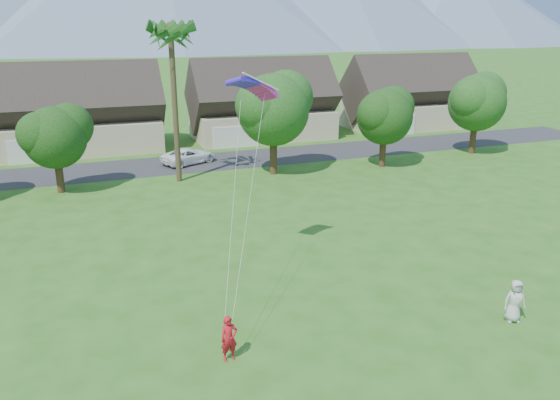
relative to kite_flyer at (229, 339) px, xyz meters
name	(u,v)px	position (x,y,z in m)	size (l,w,h in m)	color
ground	(375,379)	(4.62, -3.02, -0.92)	(500.00, 500.00, 0.00)	#2D6019
street	(190,163)	(4.62, 30.98, -0.91)	(90.00, 7.00, 0.01)	#2D2D30
kite_flyer	(229,339)	(0.00, 0.00, 0.00)	(0.67, 0.44, 1.84)	red
watcher	(515,301)	(12.29, -1.45, 0.04)	(0.94, 0.61, 1.92)	beige
parked_car	(189,156)	(4.50, 30.98, -0.21)	(2.35, 5.10, 1.42)	white
houses_row	(177,111)	(5.12, 39.98, 2.52)	(72.75, 8.19, 8.86)	beige
tree_row	(188,122)	(3.48, 24.90, 3.97)	(62.27, 6.67, 8.45)	#47301C
fan_palm	(170,30)	(2.62, 25.48, 10.88)	(3.00, 3.00, 13.80)	#4C3D26
parafoil_kite	(253,85)	(3.56, 7.87, 8.57)	(3.05, 1.52, 0.50)	#3B1BD1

